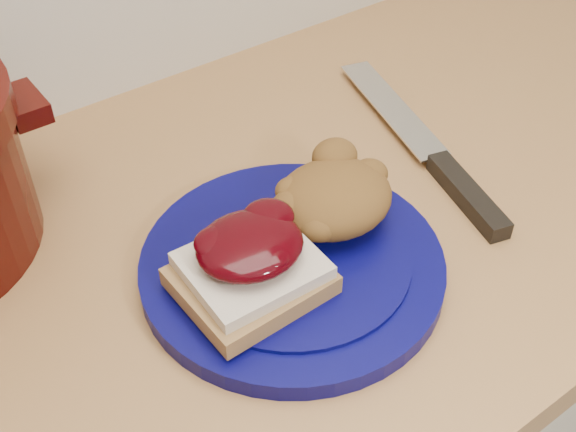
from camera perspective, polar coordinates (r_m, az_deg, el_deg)
plate at (r=0.66m, az=0.32°, el=-3.91°), size 0.30×0.30×0.02m
sandwich at (r=0.61m, az=-2.98°, el=-3.80°), size 0.12×0.11×0.06m
stuffing_mound at (r=0.67m, az=3.63°, el=1.40°), size 0.12×0.11×0.06m
chef_knife at (r=0.78m, az=12.28°, el=3.67°), size 0.12×0.33×0.02m
butter_knife at (r=0.78m, az=12.64°, el=3.13°), size 0.05×0.15×0.00m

